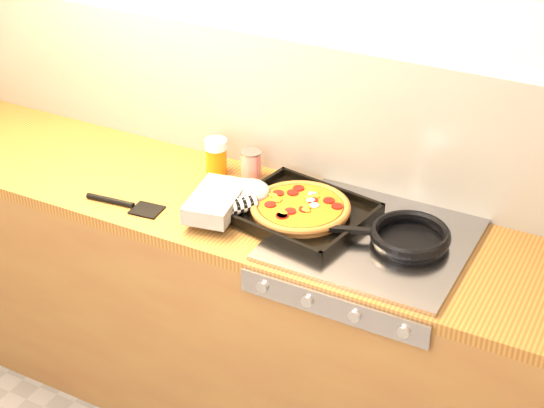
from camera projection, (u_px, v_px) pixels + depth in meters
The scene contains 9 objects.
room_shell at pixel (288, 108), 2.90m from camera, with size 3.20×3.20×3.20m.
counter_run at pixel (250, 312), 3.04m from camera, with size 3.20×0.62×0.90m.
stovetop at pixel (373, 240), 2.63m from camera, with size 0.60×0.56×0.02m, color #9A9A9F.
pizza_on_tray at pixel (278, 206), 2.73m from camera, with size 0.59×0.47×0.07m.
frying_pan at pixel (408, 237), 2.58m from camera, with size 0.44×0.32×0.04m.
tomato_can at pixel (251, 165), 2.96m from camera, with size 0.09×0.09×0.11m.
juice_glass at pixel (216, 156), 2.98m from camera, with size 0.09×0.09×0.13m.
wooden_spoon at pixel (280, 189), 2.90m from camera, with size 0.29×0.14×0.02m.
black_spatula at pixel (125, 204), 2.81m from camera, with size 0.29×0.09×0.02m.
Camera 1 is at (1.20, -0.99, 2.34)m, focal length 55.00 mm.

